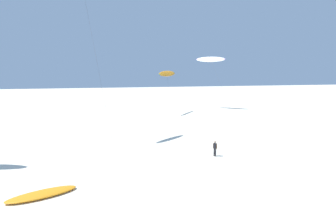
% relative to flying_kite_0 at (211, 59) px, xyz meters
% --- Properties ---
extents(flying_kite_0, '(6.45, 11.87, 12.78)m').
position_rel_flying_kite_0_xyz_m(flying_kite_0, '(0.00, 0.00, 0.00)').
color(flying_kite_0, white).
rests_on(flying_kite_0, ground).
extents(flying_kite_4, '(5.76, 13.55, 9.52)m').
position_rel_flying_kite_0_xyz_m(flying_kite_4, '(-11.76, -5.03, -3.28)').
color(flying_kite_4, orange).
rests_on(flying_kite_4, ground).
extents(grounded_kite_3, '(5.30, 3.35, 0.34)m').
position_rel_flying_kite_0_xyz_m(grounded_kite_3, '(-29.77, -42.31, -11.82)').
color(grounded_kite_3, orange).
rests_on(grounded_kite_3, ground).
extents(person_near_left, '(0.36, 0.41, 1.71)m').
position_rel_flying_kite_0_xyz_m(person_near_left, '(-13.20, -35.87, -11.05)').
color(person_near_left, black).
rests_on(person_near_left, ground).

